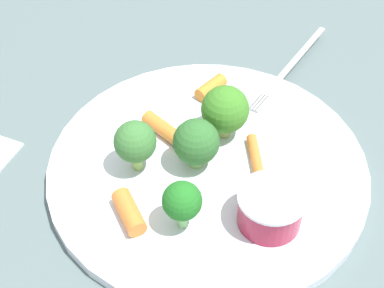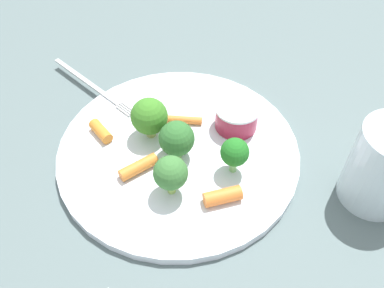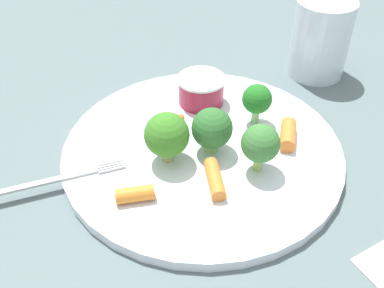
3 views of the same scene
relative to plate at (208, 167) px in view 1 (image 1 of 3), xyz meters
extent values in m
plane|color=#536565|center=(0.00, 0.00, -0.01)|extent=(2.40, 2.40, 0.00)
cylinder|color=white|center=(0.00, 0.00, 0.00)|extent=(0.31, 0.31, 0.01)
cylinder|color=maroon|center=(-0.05, 0.07, 0.02)|extent=(0.06, 0.06, 0.03)
cylinder|color=silver|center=(-0.05, 0.07, 0.04)|extent=(0.06, 0.06, 0.00)
cylinder|color=#7EBA60|center=(0.01, 0.00, 0.01)|extent=(0.01, 0.01, 0.01)
sphere|color=#2F672D|center=(0.01, 0.00, 0.04)|extent=(0.04, 0.04, 0.04)
cylinder|color=#93AA5B|center=(-0.02, -0.04, 0.01)|extent=(0.01, 0.01, 0.02)
sphere|color=#3B7C25|center=(-0.02, -0.04, 0.04)|extent=(0.05, 0.05, 0.05)
cylinder|color=#95BD5A|center=(0.07, 0.00, 0.02)|extent=(0.01, 0.01, 0.02)
sphere|color=#3A7335|center=(0.07, 0.00, 0.04)|extent=(0.04, 0.04, 0.04)
cylinder|color=#81C474|center=(0.03, 0.07, 0.02)|extent=(0.01, 0.01, 0.02)
sphere|color=#206E21|center=(0.03, 0.07, 0.04)|extent=(0.03, 0.03, 0.03)
cylinder|color=orange|center=(-0.05, 0.00, 0.01)|extent=(0.01, 0.05, 0.01)
cylinder|color=orange|center=(0.07, 0.06, 0.01)|extent=(0.03, 0.05, 0.02)
cylinder|color=orange|center=(-0.01, -0.10, 0.01)|extent=(0.04, 0.04, 0.01)
cylinder|color=orange|center=(0.04, -0.04, 0.01)|extent=(0.04, 0.05, 0.01)
cube|color=#B5B8B8|center=(-0.12, -0.15, 0.01)|extent=(0.10, 0.12, 0.00)
cube|color=#B5B8B8|center=(-0.07, -0.08, 0.01)|extent=(0.02, 0.02, 0.00)
cube|color=#B5B8B8|center=(-0.06, -0.08, 0.01)|extent=(0.02, 0.02, 0.00)
cube|color=#B5B8B8|center=(-0.06, -0.08, 0.01)|extent=(0.02, 0.02, 0.00)
cube|color=#B5B8B8|center=(-0.06, -0.08, 0.01)|extent=(0.02, 0.02, 0.00)
camera|label=1|loc=(0.04, 0.36, 0.41)|focal=52.68mm
camera|label=2|loc=(0.34, 0.05, 0.40)|focal=38.84mm
camera|label=3|loc=(0.19, -0.32, 0.33)|focal=42.17mm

